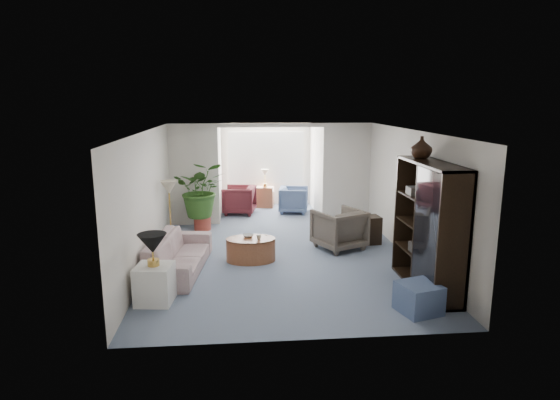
{
  "coord_description": "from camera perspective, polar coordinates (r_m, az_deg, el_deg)",
  "views": [
    {
      "loc": [
        -0.83,
        -8.58,
        3.06
      ],
      "look_at": [
        0.0,
        0.6,
        1.1
      ],
      "focal_mm": 30.37,
      "sensor_mm": 36.0,
      "label": 1
    }
  ],
  "objects": [
    {
      "name": "wingback_chair",
      "position": [
        9.96,
        7.13,
        -3.47
      ],
      "size": [
        1.21,
        1.22,
        0.84
      ],
      "primitive_type": "imported",
      "rotation": [
        0.0,
        0.0,
        3.59
      ],
      "color": "#655B4F",
      "rests_on": "ground"
    },
    {
      "name": "side_table_dark",
      "position": [
        10.44,
        10.53,
        -3.54
      ],
      "size": [
        0.54,
        0.45,
        0.6
      ],
      "primitive_type": "cube",
      "rotation": [
        0.0,
        0.0,
        0.1
      ],
      "color": "black",
      "rests_on": "ground"
    },
    {
      "name": "floor",
      "position": [
        9.15,
        0.34,
        -7.54
      ],
      "size": [
        6.0,
        6.0,
        0.0
      ],
      "primitive_type": "plane",
      "color": "#7B87A2",
      "rests_on": "ground"
    },
    {
      "name": "back_pier_right",
      "position": [
        12.04,
        8.02,
        3.23
      ],
      "size": [
        1.2,
        0.12,
        2.5
      ],
      "primitive_type": "cube",
      "color": "white",
      "rests_on": "ground"
    },
    {
      "name": "shelf_clutter",
      "position": [
        7.92,
        17.37,
        -2.96
      ],
      "size": [
        0.3,
        1.22,
        1.06
      ],
      "color": "#5C5A57",
      "rests_on": "entertainment_cabinet"
    },
    {
      "name": "cabinet_urn",
      "position": [
        8.27,
        16.67,
        6.09
      ],
      "size": [
        0.35,
        0.35,
        0.37
      ],
      "primitive_type": "imported",
      "color": "black",
      "rests_on": "entertainment_cabinet"
    },
    {
      "name": "framed_picture",
      "position": [
        9.2,
        15.88,
        3.04
      ],
      "size": [
        0.04,
        0.5,
        0.4
      ],
      "primitive_type": "cube",
      "color": "#C2B69B"
    },
    {
      "name": "sunroom_floor",
      "position": [
        13.07,
        -1.38,
        -1.54
      ],
      "size": [
        2.6,
        2.6,
        0.0
      ],
      "primitive_type": "plane",
      "color": "#7B87A2",
      "rests_on": "ground"
    },
    {
      "name": "back_header",
      "position": [
        11.63,
        -1.07,
        8.99
      ],
      "size": [
        2.6,
        0.12,
        0.1
      ],
      "primitive_type": "cube",
      "color": "white",
      "rests_on": "back_pier_left"
    },
    {
      "name": "end_table",
      "position": [
        7.6,
        -14.86,
        -9.75
      ],
      "size": [
        0.6,
        0.6,
        0.59
      ],
      "primitive_type": "cube",
      "rotation": [
        0.0,
        0.0,
        -0.11
      ],
      "color": "white",
      "rests_on": "ground"
    },
    {
      "name": "back_pier_left",
      "position": [
        11.77,
        -10.33,
        2.96
      ],
      "size": [
        1.2,
        0.12,
        2.5
      ],
      "primitive_type": "cube",
      "color": "white",
      "rests_on": "ground"
    },
    {
      "name": "sunroom_chair_blue",
      "position": [
        13.04,
        1.67,
        0.02
      ],
      "size": [
        0.91,
        0.89,
        0.71
      ],
      "primitive_type": "imported",
      "rotation": [
        0.0,
        0.0,
        1.39
      ],
      "color": "slate",
      "rests_on": "ground"
    },
    {
      "name": "sunroom_chair_maroon",
      "position": [
        12.94,
        -4.94,
        0.02
      ],
      "size": [
        0.98,
        0.96,
        0.77
      ],
      "primitive_type": "imported",
      "rotation": [
        0.0,
        0.0,
        -1.76
      ],
      "color": "maroon",
      "rests_on": "ground"
    },
    {
      "name": "window_pane",
      "position": [
        13.89,
        -1.7,
        5.13
      ],
      "size": [
        2.2,
        0.02,
        1.5
      ],
      "primitive_type": "cube",
      "color": "white"
    },
    {
      "name": "coffee_bowl",
      "position": [
        9.21,
        -3.88,
        -4.32
      ],
      "size": [
        0.26,
        0.26,
        0.05
      ],
      "primitive_type": "imported",
      "rotation": [
        0.0,
        0.0,
        0.35
      ],
      "color": "silver",
      "rests_on": "coffee_table"
    },
    {
      "name": "entertainment_cabinet",
      "position": [
        8.03,
        17.45,
        -3.08
      ],
      "size": [
        0.5,
        1.89,
        2.1
      ],
      "primitive_type": "cube",
      "color": "black",
      "rests_on": "ground"
    },
    {
      "name": "window_blinds",
      "position": [
        13.86,
        -1.69,
        5.11
      ],
      "size": [
        2.2,
        0.02,
        1.5
      ],
      "primitive_type": "cube",
      "color": "white"
    },
    {
      "name": "coffee_cup",
      "position": [
        9.02,
        -2.58,
        -4.53
      ],
      "size": [
        0.12,
        0.12,
        0.09
      ],
      "primitive_type": "imported",
      "rotation": [
        0.0,
        0.0,
        0.35
      ],
      "color": "beige",
      "rests_on": "coffee_table"
    },
    {
      "name": "house_plant",
      "position": [
        11.32,
        -9.46,
        1.28
      ],
      "size": [
        1.2,
        1.04,
        1.33
      ],
      "primitive_type": "imported",
      "color": "#315D20",
      "rests_on": "plant_pot"
    },
    {
      "name": "table_lamp",
      "position": [
        7.39,
        -15.12,
        -5.08
      ],
      "size": [
        0.44,
        0.44,
        0.3
      ],
      "primitive_type": "cone",
      "color": "black",
      "rests_on": "end_table"
    },
    {
      "name": "coffee_table",
      "position": [
        9.19,
        -3.53,
        -5.98
      ],
      "size": [
        1.22,
        1.22,
        0.45
      ],
      "primitive_type": "cylinder",
      "rotation": [
        0.0,
        0.0,
        0.35
      ],
      "color": "#955736",
      "rests_on": "ground"
    },
    {
      "name": "sunroom_table",
      "position": [
        13.72,
        -1.82,
        0.37
      ],
      "size": [
        0.55,
        0.46,
        0.59
      ],
      "primitive_type": "cube",
      "rotation": [
        0.0,
        0.0,
        -0.18
      ],
      "color": "#955736",
      "rests_on": "ground"
    },
    {
      "name": "plant_pot",
      "position": [
        11.5,
        -9.32,
        -2.78
      ],
      "size": [
        0.4,
        0.4,
        0.32
      ],
      "primitive_type": "cylinder",
      "color": "#AE3F32",
      "rests_on": "ground"
    },
    {
      "name": "ottoman",
      "position": [
        7.35,
        16.36,
        -11.26
      ],
      "size": [
        0.67,
        0.67,
        0.44
      ],
      "primitive_type": "cube",
      "rotation": [
        0.0,
        0.0,
        0.28
      ],
      "color": "slate",
      "rests_on": "ground"
    },
    {
      "name": "sofa",
      "position": [
        8.82,
        -12.14,
        -6.37
      ],
      "size": [
        1.1,
        2.28,
        0.64
      ],
      "primitive_type": "imported",
      "rotation": [
        0.0,
        0.0,
        1.46
      ],
      "color": "beige",
      "rests_on": "ground"
    },
    {
      "name": "floor_lamp",
      "position": [
        10.24,
        -13.24,
        1.5
      ],
      "size": [
        0.36,
        0.36,
        0.28
      ],
      "primitive_type": "cone",
      "color": "beige",
      "rests_on": "ground"
    }
  ]
}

